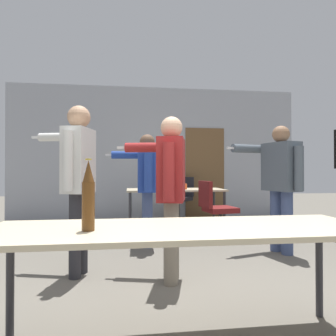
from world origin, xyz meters
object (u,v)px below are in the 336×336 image
Objects in this scene: person_right_polo at (280,177)px; person_far_watching at (77,171)px; person_center_tall at (170,182)px; beer_bottle at (88,197)px; person_near_casual at (146,180)px; office_chair_mid_tucked at (216,211)px; drink_cup at (185,187)px; office_chair_far_right at (180,200)px.

person_far_watching is (-2.48, -0.54, 0.07)m from person_right_polo.
person_center_tall reaches higher than beer_bottle.
person_near_casual reaches higher than office_chair_mid_tucked.
person_far_watching is at bearing 146.30° from person_near_casual.
person_center_tall reaches higher than drink_cup.
person_center_tall is at bearing -172.84° from person_near_casual.
drink_cup is at bearing -19.96° from person_far_watching.
person_center_tall is (0.92, -0.27, -0.11)m from person_far_watching.
office_chair_far_right is at bearing -178.42° from office_chair_mid_tucked.
office_chair_mid_tucked is (1.90, 1.51, -0.64)m from person_far_watching.
person_center_tall reaches higher than person_near_casual.
person_far_watching is at bearing 101.87° from beer_bottle.
office_chair_mid_tucked is at bearing -61.71° from drink_cup.
office_chair_far_right reaches higher than office_chair_mid_tucked.
person_right_polo reaches higher than office_chair_mid_tucked.
drink_cup is (-0.96, 1.67, -0.20)m from person_right_polo.
person_near_casual reaches higher than office_chair_far_right.
office_chair_mid_tucked is at bearing -15.46° from person_center_tall.
person_near_casual reaches higher than drink_cup.
beer_bottle is at bearing 116.20° from office_chair_far_right.
person_right_polo is 1.77× the size of office_chair_far_right.
office_chair_far_right is at bearing 74.42° from beer_bottle.
person_center_tall is at bearing -37.35° from office_chair_mid_tucked.
drink_cup is at bearing -34.14° from person_near_casual.
beer_bottle reaches higher than office_chair_far_right.
person_right_polo is 1.83× the size of office_chair_mid_tucked.
person_near_casual is 1.36m from person_far_watching.
person_far_watching is 2.51m from office_chair_mid_tucked.
person_near_casual is at bearing -124.81° from drink_cup.
beer_bottle is at bearing 165.96° from person_center_tall.
office_chair_far_right is at bearing -21.37° from person_near_casual.
office_chair_mid_tucked is (1.14, 0.40, -0.53)m from person_near_casual.
drink_cup is (-0.38, 0.70, 0.37)m from office_chair_mid_tucked.
person_right_polo is 2.95m from beer_bottle.
person_center_tall is (-1.56, -0.81, -0.04)m from person_right_polo.
beer_bottle is (0.31, -1.46, -0.14)m from person_far_watching.
beer_bottle is (-0.61, -1.19, -0.03)m from person_center_tall.
person_right_polo is 2.84m from office_chair_far_right.
person_near_casual is 1.34m from drink_cup.
drink_cup is (-0.08, -0.98, 0.34)m from office_chair_far_right.
drink_cup is at bearing 127.26° from office_chair_far_right.
beer_bottle is at bearing -108.36° from drink_cup.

